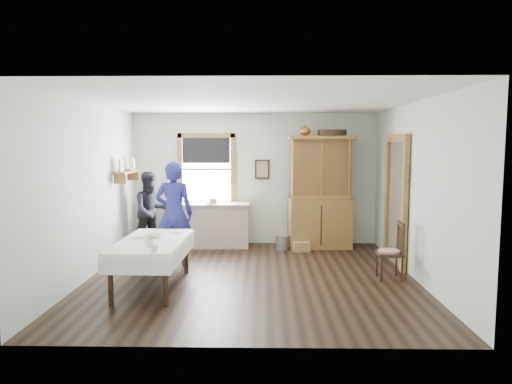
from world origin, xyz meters
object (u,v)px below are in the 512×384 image
dining_table (153,264)px  figure_dark (151,214)px  china_hutch (320,192)px  spindle_chair (390,251)px  pail (282,242)px  wicker_basket (301,246)px  woman_blue (174,217)px  work_counter (211,225)px

dining_table → figure_dark: bearing=104.2°
china_hutch → spindle_chair: (0.81, -2.19, -0.67)m
pail → wicker_basket: bearing=-22.8°
dining_table → woman_blue: size_ratio=1.07×
work_counter → woman_blue: (-0.47, -1.41, 0.38)m
china_hutch → wicker_basket: 1.15m
spindle_chair → figure_dark: figure_dark is taller
spindle_chair → wicker_basket: spindle_chair is taller
pail → figure_dark: size_ratio=0.20×
china_hutch → figure_dark: 3.35m
work_counter → pail: bearing=-11.8°
china_hutch → spindle_chair: 2.43m
spindle_chair → figure_dark: bearing=158.3°
work_counter → dining_table: 2.76m
wicker_basket → work_counter: bearing=167.6°
china_hutch → figure_dark: (-3.31, -0.29, -0.40)m
work_counter → woman_blue: woman_blue is taller
work_counter → pail: size_ratio=5.49×
china_hutch → pail: bearing=-169.3°
spindle_chair → pail: bearing=131.1°
china_hutch → wicker_basket: size_ratio=7.07×
china_hutch → figure_dark: size_ratio=1.57×
dining_table → wicker_basket: 3.29m
spindle_chair → wicker_basket: 2.22m
spindle_chair → woman_blue: size_ratio=0.54×
work_counter → wicker_basket: size_ratio=4.92×
work_counter → china_hutch: 2.28m
wicker_basket → figure_dark: (-2.92, 0.06, 0.62)m
dining_table → pail: 3.16m
dining_table → woman_blue: bearing=87.3°
dining_table → wicker_basket: (2.32, 2.32, -0.26)m
china_hutch → pail: 1.25m
dining_table → woman_blue: 1.38m
china_hutch → wicker_basket: china_hutch is taller
china_hutch → woman_blue: 3.00m
woman_blue → dining_table: bearing=91.0°
china_hutch → pail: size_ratio=7.90×
dining_table → pail: (1.95, 2.47, -0.21)m
wicker_basket → figure_dark: figure_dark is taller
spindle_chair → pail: spindle_chair is taller
spindle_chair → figure_dark: (-4.11, 1.90, 0.26)m
wicker_basket → pail: bearing=157.2°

